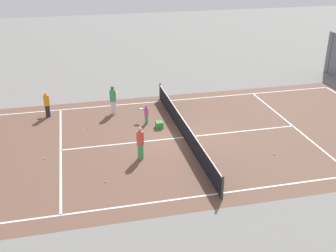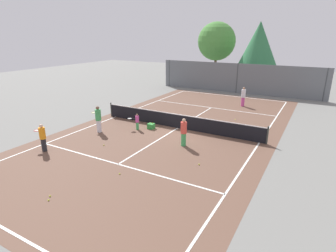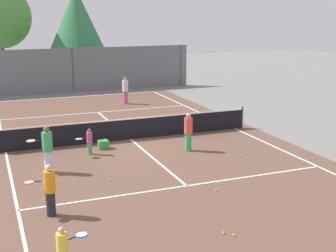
{
  "view_description": "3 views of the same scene",
  "coord_description": "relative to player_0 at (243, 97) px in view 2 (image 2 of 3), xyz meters",
  "views": [
    {
      "loc": [
        19.25,
        -5.41,
        9.75
      ],
      "look_at": [
        0.41,
        -0.96,
        0.95
      ],
      "focal_mm": 44.58,
      "sensor_mm": 36.0,
      "label": 1
    },
    {
      "loc": [
        8.2,
        -15.86,
        6.11
      ],
      "look_at": [
        0.85,
        -2.87,
        1.12
      ],
      "focal_mm": 29.23,
      "sensor_mm": 36.0,
      "label": 2
    },
    {
      "loc": [
        -6.13,
        -20.08,
        5.79
      ],
      "look_at": [
        1.28,
        -1.47,
        0.86
      ],
      "focal_mm": 50.13,
      "sensor_mm": 36.0,
      "label": 3
    }
  ],
  "objects": [
    {
      "name": "tennis_ball_7",
      "position": [
        0.67,
        -4.51,
        -0.85
      ],
      "size": [
        0.07,
        0.07,
        0.07
      ],
      "primitive_type": "sphere",
      "color": "#CCE533",
      "rests_on": "ground_plane"
    },
    {
      "name": "court_surface",
      "position": [
        -2.25,
        -8.32,
        -0.88
      ],
      "size": [
        13.0,
        25.0,
        0.01
      ],
      "color": "brown",
      "rests_on": "ground_plane"
    },
    {
      "name": "tennis_ball_1",
      "position": [
        -6.71,
        -5.74,
        -0.85
      ],
      "size": [
        0.07,
        0.07,
        0.07
      ],
      "primitive_type": "sphere",
      "color": "#CCE533",
      "rests_on": "ground_plane"
    },
    {
      "name": "tree_0",
      "position": [
        -1.09,
        9.47,
        4.24
      ],
      "size": [
        4.44,
        4.44,
        7.61
      ],
      "color": "brown",
      "rests_on": "ground_plane"
    },
    {
      "name": "player_0",
      "position": [
        0.0,
        0.0,
        0.0
      ],
      "size": [
        0.37,
        0.37,
        1.73
      ],
      "color": "#D14799",
      "rests_on": "ground_plane"
    },
    {
      "name": "player_4",
      "position": [
        -0.51,
        -10.94,
        -0.04
      ],
      "size": [
        0.35,
        0.35,
        1.65
      ],
      "color": "#3FA559",
      "rests_on": "ground_plane"
    },
    {
      "name": "tennis_net",
      "position": [
        -2.25,
        -8.32,
        -0.37
      ],
      "size": [
        11.9,
        0.1,
        1.1
      ],
      "color": "#333833",
      "rests_on": "ground_plane"
    },
    {
      "name": "tennis_ball_0",
      "position": [
        -1.53,
        -15.49,
        -0.85
      ],
      "size": [
        0.07,
        0.07,
        0.07
      ],
      "primitive_type": "sphere",
      "color": "#CCE533",
      "rests_on": "ground_plane"
    },
    {
      "name": "player_3",
      "position": [
        -4.54,
        -9.93,
        -0.31
      ],
      "size": [
        0.81,
        0.54,
        1.1
      ],
      "color": "#3FA559",
      "rests_on": "ground_plane"
    },
    {
      "name": "tennis_ball_4",
      "position": [
        -2.57,
        -18.52,
        -0.85
      ],
      "size": [
        0.07,
        0.07,
        0.07
      ],
      "primitive_type": "sphere",
      "color": "#CCE533",
      "rests_on": "ground_plane"
    },
    {
      "name": "tree_1",
      "position": [
        -6.73,
        10.95,
        4.43
      ],
      "size": [
        4.84,
        4.84,
        7.75
      ],
      "color": "brown",
      "rests_on": "ground_plane"
    },
    {
      "name": "ball_crate",
      "position": [
        -3.79,
        -9.32,
        -0.7
      ],
      "size": [
        0.43,
        0.38,
        0.43
      ],
      "color": "green",
      "rests_on": "ground_plane"
    },
    {
      "name": "perimeter_fence",
      "position": [
        -2.25,
        5.68,
        0.72
      ],
      "size": [
        18.0,
        0.12,
        3.2
      ],
      "color": "slate",
      "rests_on": "ground_plane"
    },
    {
      "name": "player_2",
      "position": [
        -6.88,
        -15.42,
        -0.08
      ],
      "size": [
        0.92,
        0.45,
        1.56
      ],
      "color": "#232328",
      "rests_on": "ground_plane"
    },
    {
      "name": "player_5",
      "position": [
        -6.42,
        -11.57,
        0.02
      ],
      "size": [
        0.95,
        0.61,
        1.76
      ],
      "color": "silver",
      "rests_on": "ground_plane"
    },
    {
      "name": "ground_plane",
      "position": [
        -2.25,
        -8.32,
        -0.88
      ],
      "size": [
        80.0,
        80.0,
        0.0
      ],
      "primitive_type": "plane",
      "color": "slate"
    },
    {
      "name": "tennis_ball_6",
      "position": [
        -4.52,
        -13.23,
        -0.85
      ],
      "size": [
        0.07,
        0.07,
        0.07
      ],
      "primitive_type": "sphere",
      "color": "#CCE533",
      "rests_on": "ground_plane"
    },
    {
      "name": "tennis_ball_3",
      "position": [
        -2.76,
        -18.3,
        -0.85
      ],
      "size": [
        0.07,
        0.07,
        0.07
      ],
      "primitive_type": "sphere",
      "color": "#CCE533",
      "rests_on": "ground_plane"
    },
    {
      "name": "tennis_ball_2",
      "position": [
        1.28,
        -12.8,
        -0.85
      ],
      "size": [
        0.07,
        0.07,
        0.07
      ],
      "primitive_type": "sphere",
      "color": "#CCE533",
      "rests_on": "ground_plane"
    }
  ]
}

